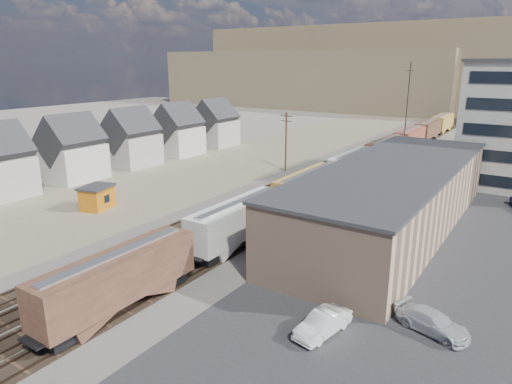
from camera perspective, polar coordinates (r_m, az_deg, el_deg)
The scene contains 14 objects.
ground at distance 41.72m, azimuth -15.69°, elevation -10.33°, with size 300.00×300.00×0.00m, color #6B6356.
ballast_bed at distance 81.36m, azimuth 11.74°, elevation 2.87°, with size 18.00×200.00×0.06m, color #4C4742.
dirt_yard at distance 82.50m, azimuth -3.95°, elevation 3.34°, with size 24.00×180.00×0.03m, color #6F5E4C.
asphalt_lot at distance 61.92m, azimuth 25.44°, elevation -2.55°, with size 26.00×120.00×0.04m, color #232326.
rail_tracks at distance 81.54m, azimuth 11.38°, elevation 2.98°, with size 11.40×200.00×0.24m.
freight_train at distance 78.73m, azimuth 14.18°, elevation 4.34°, with size 3.00×119.74×4.46m.
warehouse at distance 52.81m, azimuth 16.73°, elevation -0.54°, with size 12.40×40.40×7.25m.
utility_pole_north at distance 76.85m, azimuth 3.77°, elevation 6.42°, with size 2.20×0.32×10.00m.
radio_mast at distance 87.38m, azimuth 18.29°, elevation 9.35°, with size 1.20×0.16×18.00m.
townhouse_row at distance 80.94m, azimuth -18.54°, elevation 5.42°, with size 8.15×68.16×10.47m.
hills_north at distance 193.93m, azimuth 25.69°, elevation 13.34°, with size 265.00×80.00×32.00m.
maintenance_shed at distance 61.02m, azimuth -19.24°, elevation -0.62°, with size 4.16×4.82×3.03m.
parked_car_white at distance 32.83m, azimuth 8.35°, elevation -15.98°, with size 1.67×4.79×1.58m, color silver.
parked_car_silver at distance 34.91m, azimuth 21.21°, elevation -14.98°, with size 2.09×5.14×1.49m, color #A8AAAF.
Camera 1 is at (29.09, -23.80, 18.11)m, focal length 32.00 mm.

